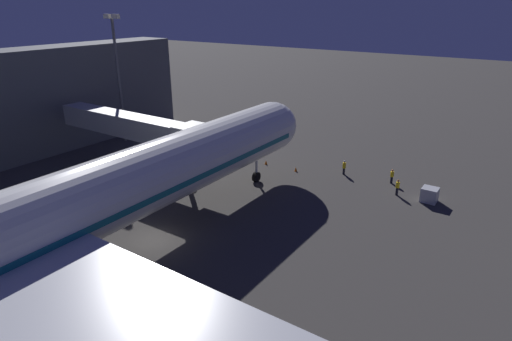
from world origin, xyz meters
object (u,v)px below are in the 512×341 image
at_px(traffic_cone_nose_port, 296,169).
at_px(ground_crew_marshaller_fwd, 398,187).
at_px(baggage_container_near_belt, 430,195).
at_px(ground_crew_near_nose_gear, 344,167).
at_px(airliner_at_gate, 24,231).
at_px(jet_bridge, 141,128).
at_px(ground_crew_by_belt_loader, 392,176).
at_px(traffic_cone_nose_starboard, 266,162).
at_px(apron_floodlight_mast, 118,70).

bearing_deg(traffic_cone_nose_port, ground_crew_marshaller_fwd, 179.69).
height_order(baggage_container_near_belt, ground_crew_near_nose_gear, ground_crew_near_nose_gear).
bearing_deg(airliner_at_gate, jet_bridge, -59.49).
relative_size(ground_crew_near_nose_gear, ground_crew_by_belt_loader, 1.04).
bearing_deg(ground_crew_by_belt_loader, jet_bridge, 29.30).
bearing_deg(baggage_container_near_belt, ground_crew_by_belt_loader, -28.94).
height_order(traffic_cone_nose_port, traffic_cone_nose_starboard, same).
bearing_deg(apron_floodlight_mast, ground_crew_marshaller_fwd, -175.49).
bearing_deg(traffic_cone_nose_starboard, apron_floodlight_mast, 7.92).
xyz_separation_m(apron_floodlight_mast, ground_crew_near_nose_gear, (-33.02, -5.67, -9.51)).
relative_size(baggage_container_near_belt, traffic_cone_nose_port, 2.92).
height_order(apron_floodlight_mast, ground_crew_near_nose_gear, apron_floodlight_mast).
relative_size(airliner_at_gate, jet_bridge, 2.88).
bearing_deg(ground_crew_near_nose_gear, apron_floodlight_mast, 9.74).
bearing_deg(baggage_container_near_belt, apron_floodlight_mast, 4.53).
height_order(ground_crew_by_belt_loader, ground_crew_marshaller_fwd, ground_crew_marshaller_fwd).
bearing_deg(traffic_cone_nose_port, airliner_at_gate, 86.09).
bearing_deg(traffic_cone_nose_port, traffic_cone_nose_starboard, 0.00).
distance_m(jet_bridge, ground_crew_by_belt_loader, 29.63).
xyz_separation_m(jet_bridge, ground_crew_by_belt_loader, (-25.47, -14.29, -4.99)).
relative_size(ground_crew_by_belt_loader, traffic_cone_nose_starboard, 3.10).
height_order(airliner_at_gate, jet_bridge, airliner_at_gate).
xyz_separation_m(airliner_at_gate, ground_crew_near_nose_gear, (-7.52, -34.62, -4.85)).
distance_m(airliner_at_gate, baggage_container_near_belt, 37.44).
bearing_deg(ground_crew_marshaller_fwd, jet_bridge, 22.79).
xyz_separation_m(apron_floodlight_mast, baggage_container_near_belt, (-43.55, -3.45, -9.72)).
bearing_deg(ground_crew_near_nose_gear, baggage_container_near_belt, 168.13).
xyz_separation_m(airliner_at_gate, jet_bridge, (12.25, -20.78, 0.10)).
bearing_deg(airliner_at_gate, ground_crew_marshaller_fwd, -114.67).
height_order(jet_bridge, baggage_container_near_belt, jet_bridge).
bearing_deg(airliner_at_gate, ground_crew_by_belt_loader, -110.66).
bearing_deg(apron_floodlight_mast, airliner_at_gate, 131.37).
bearing_deg(apron_floodlight_mast, baggage_container_near_belt, -175.47).
distance_m(apron_floodlight_mast, traffic_cone_nose_starboard, 25.65).
xyz_separation_m(jet_bridge, traffic_cone_nose_port, (-14.45, -11.41, -5.65)).
bearing_deg(ground_crew_marshaller_fwd, baggage_container_near_belt, -175.18).
xyz_separation_m(ground_crew_near_nose_gear, traffic_cone_nose_starboard, (9.72, 2.42, -0.70)).
distance_m(ground_crew_near_nose_gear, traffic_cone_nose_starboard, 10.04).
xyz_separation_m(jet_bridge, traffic_cone_nose_starboard, (-10.05, -11.41, -5.65)).
bearing_deg(ground_crew_marshaller_fwd, ground_crew_near_nose_gear, -19.00).
distance_m(apron_floodlight_mast, ground_crew_marshaller_fwd, 41.48).
xyz_separation_m(ground_crew_near_nose_gear, ground_crew_marshaller_fwd, (-7.24, 2.49, 0.01)).
xyz_separation_m(baggage_container_near_belt, ground_crew_by_belt_loader, (4.83, -2.67, 0.17)).
height_order(airliner_at_gate, ground_crew_near_nose_gear, airliner_at_gate).
xyz_separation_m(ground_crew_marshaller_fwd, traffic_cone_nose_starboard, (16.96, -0.07, -0.71)).
height_order(airliner_at_gate, baggage_container_near_belt, airliner_at_gate).
height_order(airliner_at_gate, ground_crew_by_belt_loader, airliner_at_gate).
relative_size(airliner_at_gate, ground_crew_by_belt_loader, 38.79).
bearing_deg(baggage_container_near_belt, airliner_at_gate, 60.88).
relative_size(baggage_container_near_belt, ground_crew_near_nose_gear, 0.91).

